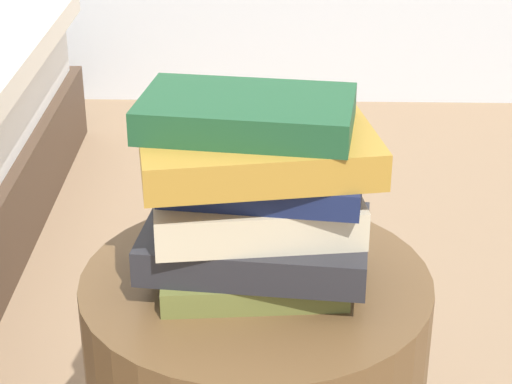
{
  "coord_description": "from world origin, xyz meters",
  "views": [
    {
      "loc": [
        0.03,
        -1.05,
        1.1
      ],
      "look_at": [
        0.0,
        0.0,
        0.59
      ],
      "focal_mm": 64.07,
      "sensor_mm": 36.0,
      "label": 1
    }
  ],
  "objects_px": {
    "book_cream": "(254,208)",
    "book_navy": "(265,173)",
    "book_ochre": "(259,145)",
    "book_charcoal": "(259,243)",
    "book_olive": "(252,269)",
    "book_forest": "(247,113)"
  },
  "relations": [
    {
      "from": "book_charcoal",
      "to": "book_ochre",
      "type": "xyz_separation_m",
      "value": [
        0.0,
        0.01,
        0.13
      ]
    },
    {
      "from": "book_olive",
      "to": "book_charcoal",
      "type": "height_order",
      "value": "book_charcoal"
    },
    {
      "from": "book_cream",
      "to": "book_charcoal",
      "type": "bearing_deg",
      "value": -37.7
    },
    {
      "from": "book_navy",
      "to": "book_olive",
      "type": "bearing_deg",
      "value": -134.34
    },
    {
      "from": "book_ochre",
      "to": "book_forest",
      "type": "xyz_separation_m",
      "value": [
        -0.02,
        -0.0,
        0.04
      ]
    },
    {
      "from": "book_ochre",
      "to": "book_navy",
      "type": "bearing_deg",
      "value": 19.63
    },
    {
      "from": "book_charcoal",
      "to": "book_forest",
      "type": "bearing_deg",
      "value": 149.68
    },
    {
      "from": "book_forest",
      "to": "book_cream",
      "type": "bearing_deg",
      "value": -32.08
    },
    {
      "from": "book_cream",
      "to": "book_ochre",
      "type": "distance_m",
      "value": 0.08
    },
    {
      "from": "book_charcoal",
      "to": "book_cream",
      "type": "bearing_deg",
      "value": 155.88
    },
    {
      "from": "book_cream",
      "to": "book_ochre",
      "type": "relative_size",
      "value": 0.9
    },
    {
      "from": "book_olive",
      "to": "book_ochre",
      "type": "distance_m",
      "value": 0.17
    },
    {
      "from": "book_charcoal",
      "to": "book_ochre",
      "type": "relative_size",
      "value": 1.0
    },
    {
      "from": "book_olive",
      "to": "book_navy",
      "type": "height_order",
      "value": "book_navy"
    },
    {
      "from": "book_olive",
      "to": "book_forest",
      "type": "distance_m",
      "value": 0.22
    },
    {
      "from": "book_charcoal",
      "to": "book_ochre",
      "type": "distance_m",
      "value": 0.13
    },
    {
      "from": "book_olive",
      "to": "book_ochre",
      "type": "height_order",
      "value": "book_ochre"
    },
    {
      "from": "book_cream",
      "to": "book_forest",
      "type": "relative_size",
      "value": 1.0
    },
    {
      "from": "book_cream",
      "to": "book_navy",
      "type": "xyz_separation_m",
      "value": [
        0.01,
        0.01,
        0.04
      ]
    },
    {
      "from": "book_ochre",
      "to": "book_charcoal",
      "type": "bearing_deg",
      "value": -102.14
    },
    {
      "from": "book_cream",
      "to": "book_navy",
      "type": "height_order",
      "value": "book_navy"
    },
    {
      "from": "book_navy",
      "to": "book_forest",
      "type": "xyz_separation_m",
      "value": [
        -0.02,
        -0.01,
        0.08
      ]
    }
  ]
}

